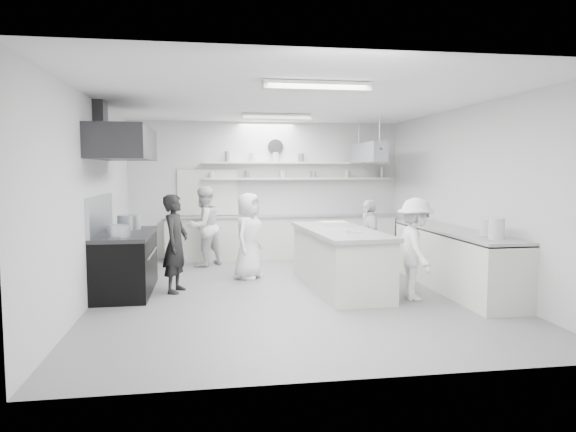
{
  "coord_description": "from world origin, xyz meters",
  "views": [
    {
      "loc": [
        -1.32,
        -7.99,
        1.94
      ],
      "look_at": [
        0.03,
        0.6,
        1.17
      ],
      "focal_mm": 32.24,
      "sensor_mm": 36.0,
      "label": 1
    }
  ],
  "objects": [
    {
      "name": "pot_rack",
      "position": [
        2.0,
        2.4,
        2.3
      ],
      "size": [
        0.3,
        1.6,
        0.4
      ],
      "primitive_type": "cube",
      "color": "#A8ADB5",
      "rests_on": "ceiling"
    },
    {
      "name": "stove_pot",
      "position": [
        -2.6,
        0.83,
        1.05
      ],
      "size": [
        0.38,
        0.38,
        0.29
      ],
      "primitive_type": "cylinder",
      "color": "#A8ADB5",
      "rests_on": "stove"
    },
    {
      "name": "back_counter",
      "position": [
        0.3,
        3.2,
        0.46
      ],
      "size": [
        5.0,
        0.6,
        0.92
      ],
      "primitive_type": "cube",
      "color": "silver",
      "rests_on": "floor"
    },
    {
      "name": "stove",
      "position": [
        -2.6,
        0.4,
        0.45
      ],
      "size": [
        0.8,
        1.8,
        0.9
      ],
      "primitive_type": "cube",
      "color": "black",
      "rests_on": "floor"
    },
    {
      "name": "exhaust_hood",
      "position": [
        -2.6,
        0.4,
        2.35
      ],
      "size": [
        0.85,
        2.0,
        0.5
      ],
      "primitive_type": "cube",
      "color": "#2D2D2F",
      "rests_on": "wall_left"
    },
    {
      "name": "wall_right",
      "position": [
        3.0,
        0.0,
        1.5
      ],
      "size": [
        0.04,
        7.0,
        3.0
      ],
      "primitive_type": "cube",
      "color": "silver",
      "rests_on": "floor"
    },
    {
      "name": "cook_island_left",
      "position": [
        -0.6,
        1.17,
        0.77
      ],
      "size": [
        0.79,
        0.89,
        1.53
      ],
      "primitive_type": "imported",
      "rotation": [
        0.0,
        0.0,
        1.06
      ],
      "color": "silver",
      "rests_on": "floor"
    },
    {
      "name": "bowl_island_a",
      "position": [
        0.91,
        -0.33,
        0.96
      ],
      "size": [
        0.26,
        0.26,
        0.06
      ],
      "primitive_type": "imported",
      "rotation": [
        0.0,
        0.0,
        -0.07
      ],
      "color": "#A8ADB5",
      "rests_on": "prep_island"
    },
    {
      "name": "cook_stove",
      "position": [
        -1.82,
        0.3,
        0.78
      ],
      "size": [
        0.52,
        0.65,
        1.56
      ],
      "primitive_type": "imported",
      "rotation": [
        0.0,
        0.0,
        1.28
      ],
      "color": "black",
      "rests_on": "floor"
    },
    {
      "name": "shelf_lower",
      "position": [
        0.7,
        3.37,
        1.75
      ],
      "size": [
        4.2,
        0.26,
        0.04
      ],
      "primitive_type": "cube",
      "color": "silver",
      "rests_on": "wall_back"
    },
    {
      "name": "wall_clock",
      "position": [
        0.2,
        3.46,
        2.45
      ],
      "size": [
        0.32,
        0.05,
        0.32
      ],
      "primitive_type": "cylinder",
      "rotation": [
        1.57,
        0.0,
        0.0
      ],
      "color": "silver",
      "rests_on": "wall_back"
    },
    {
      "name": "floor",
      "position": [
        0.0,
        0.0,
        -0.01
      ],
      "size": [
        6.0,
        7.0,
        0.02
      ],
      "primitive_type": "cube",
      "color": "gray",
      "rests_on": "ground"
    },
    {
      "name": "ceiling",
      "position": [
        0.0,
        0.0,
        3.01
      ],
      "size": [
        6.0,
        7.0,
        0.02
      ],
      "primitive_type": "cube",
      "color": "silver",
      "rests_on": "wall_back"
    },
    {
      "name": "bowl_island_b",
      "position": [
        1.07,
        0.02,
        0.96
      ],
      "size": [
        0.2,
        0.2,
        0.05
      ],
      "primitive_type": "imported",
      "rotation": [
        0.0,
        0.0,
        -0.16
      ],
      "color": "silver",
      "rests_on": "prep_island"
    },
    {
      "name": "light_fixture_front",
      "position": [
        0.0,
        -1.8,
        2.94
      ],
      "size": [
        1.3,
        0.25,
        0.1
      ],
      "primitive_type": "cube",
      "color": "silver",
      "rests_on": "ceiling"
    },
    {
      "name": "wall_back",
      "position": [
        0.0,
        3.5,
        1.5
      ],
      "size": [
        6.0,
        0.04,
        3.0
      ],
      "primitive_type": "cube",
      "color": "silver",
      "rests_on": "floor"
    },
    {
      "name": "pass_through_window",
      "position": [
        -1.3,
        3.48,
        1.45
      ],
      "size": [
        1.3,
        0.04,
        1.0
      ],
      "primitive_type": "cube",
      "color": "black",
      "rests_on": "wall_back"
    },
    {
      "name": "cook_island_right",
      "position": [
        1.54,
        0.85,
        0.71
      ],
      "size": [
        0.41,
        0.85,
        1.42
      ],
      "primitive_type": "imported",
      "rotation": [
        0.0,
        0.0,
        -1.65
      ],
      "color": "silver",
      "rests_on": "floor"
    },
    {
      "name": "prep_island",
      "position": [
        0.81,
        0.11,
        0.47
      ],
      "size": [
        1.1,
        2.58,
        0.93
      ],
      "primitive_type": "cube",
      "rotation": [
        0.0,
        0.0,
        0.06
      ],
      "color": "silver",
      "rests_on": "floor"
    },
    {
      "name": "bowl_right",
      "position": [
        2.71,
        -1.08,
        0.97
      ],
      "size": [
        0.29,
        0.29,
        0.06
      ],
      "primitive_type": "imported",
      "rotation": [
        0.0,
        0.0,
        0.36
      ],
      "color": "silver",
      "rests_on": "right_counter"
    },
    {
      "name": "cook_right",
      "position": [
        1.75,
        -0.73,
        0.76
      ],
      "size": [
        0.65,
        1.03,
        1.53
      ],
      "primitive_type": "imported",
      "rotation": [
        0.0,
        0.0,
        1.48
      ],
      "color": "silver",
      "rests_on": "floor"
    },
    {
      "name": "wall_left",
      "position": [
        -3.0,
        0.0,
        1.5
      ],
      "size": [
        0.04,
        7.0,
        3.0
      ],
      "primitive_type": "cube",
      "color": "silver",
      "rests_on": "floor"
    },
    {
      "name": "right_counter",
      "position": [
        2.65,
        -0.2,
        0.47
      ],
      "size": [
        0.74,
        3.3,
        0.94
      ],
      "primitive_type": "cube",
      "color": "silver",
      "rests_on": "floor"
    },
    {
      "name": "light_fixture_rear",
      "position": [
        0.0,
        1.8,
        2.94
      ],
      "size": [
        1.3,
        0.25,
        0.1
      ],
      "primitive_type": "cube",
      "color": "silver",
      "rests_on": "ceiling"
    },
    {
      "name": "cook_back",
      "position": [
        -1.39,
        2.51,
        0.81
      ],
      "size": [
        0.99,
        0.98,
        1.61
      ],
      "primitive_type": "imported",
      "rotation": [
        0.0,
        0.0,
        -2.42
      ],
      "color": "silver",
      "rests_on": "floor"
    },
    {
      "name": "wall_front",
      "position": [
        0.0,
        -3.5,
        1.5
      ],
      "size": [
        6.0,
        0.04,
        3.0
      ],
      "primitive_type": "cube",
      "color": "silver",
      "rests_on": "floor"
    },
    {
      "name": "shelf_upper",
      "position": [
        0.7,
        3.37,
        2.1
      ],
      "size": [
        4.2,
        0.26,
        0.04
      ],
      "primitive_type": "cube",
      "color": "silver",
      "rests_on": "wall_back"
    }
  ]
}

